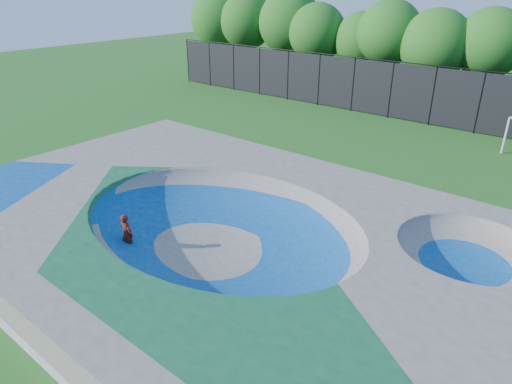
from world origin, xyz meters
TOP-DOWN VIEW (x-y plane):
  - ground at (0.00, 0.00)m, footprint 120.00×120.00m
  - skate_deck at (0.00, 0.00)m, footprint 22.00×14.00m
  - skater at (-2.55, -2.19)m, footprint 0.57×0.37m
  - skateboard at (-2.55, -2.19)m, footprint 0.79×0.26m
  - fence at (0.00, 21.00)m, footprint 48.09×0.09m
  - treeline at (-3.11, 25.93)m, footprint 52.82×7.64m

SIDE VIEW (x-z plane):
  - ground at x=0.00m, z-range 0.00..0.00m
  - skateboard at x=-2.55m, z-range 0.00..0.05m
  - skate_deck at x=0.00m, z-range 0.00..1.50m
  - skater at x=-2.55m, z-range 0.00..1.55m
  - fence at x=0.00m, z-range 0.08..4.12m
  - treeline at x=-3.11m, z-range 0.85..9.37m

